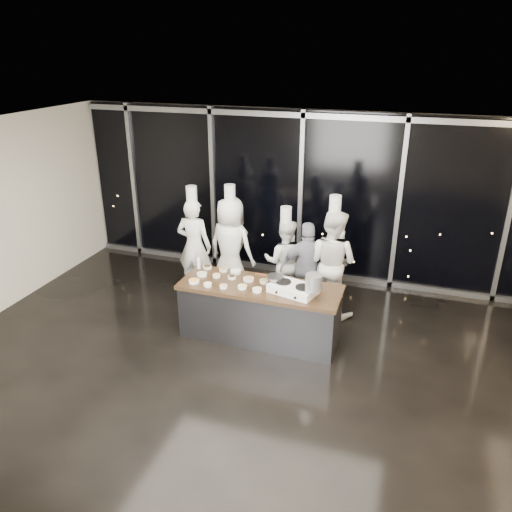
# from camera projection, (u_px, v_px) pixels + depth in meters

# --- Properties ---
(ground) EXTENTS (9.00, 9.00, 0.00)m
(ground) POSITION_uv_depth(u_px,v_px,m) (241.00, 369.00, 7.09)
(ground) COLOR black
(ground) RESTS_ON ground
(room_shell) EXTENTS (9.02, 7.02, 3.21)m
(room_shell) POSITION_uv_depth(u_px,v_px,m) (252.00, 221.00, 6.16)
(room_shell) COLOR beige
(room_shell) RESTS_ON ground
(window_wall) EXTENTS (8.90, 0.11, 3.20)m
(window_wall) POSITION_uv_depth(u_px,v_px,m) (301.00, 196.00, 9.47)
(window_wall) COLOR black
(window_wall) RESTS_ON ground
(demo_counter) EXTENTS (2.46, 0.86, 0.90)m
(demo_counter) POSITION_uv_depth(u_px,v_px,m) (260.00, 312.00, 7.70)
(demo_counter) COLOR #3A3A3F
(demo_counter) RESTS_ON ground
(stove) EXTENTS (0.76, 0.58, 0.14)m
(stove) POSITION_uv_depth(u_px,v_px,m) (293.00, 288.00, 7.30)
(stove) COLOR white
(stove) RESTS_ON demo_counter
(frying_pan) EXTENTS (0.47, 0.31, 0.04)m
(frying_pan) POSITION_uv_depth(u_px,v_px,m) (275.00, 277.00, 7.43)
(frying_pan) COLOR gray
(frying_pan) RESTS_ON stove
(stock_pot) EXTENTS (0.29, 0.29, 0.24)m
(stock_pot) POSITION_uv_depth(u_px,v_px,m) (314.00, 282.00, 7.04)
(stock_pot) COLOR #ACACAE
(stock_pot) RESTS_ON stove
(prep_bowls) EXTENTS (1.17, 0.72, 0.05)m
(prep_bowls) POSITION_uv_depth(u_px,v_px,m) (226.00, 278.00, 7.71)
(prep_bowls) COLOR silver
(prep_bowls) RESTS_ON demo_counter
(squeeze_bottle) EXTENTS (0.06, 0.06, 0.22)m
(squeeze_bottle) POSITION_uv_depth(u_px,v_px,m) (199.00, 263.00, 8.06)
(squeeze_bottle) COLOR white
(squeeze_bottle) RESTS_ON demo_counter
(chef_far_left) EXTENTS (0.65, 0.43, 2.01)m
(chef_far_left) POSITION_uv_depth(u_px,v_px,m) (194.00, 245.00, 9.03)
(chef_far_left) COLOR white
(chef_far_left) RESTS_ON ground
(chef_left) EXTENTS (0.99, 0.75, 2.05)m
(chef_left) POSITION_uv_depth(u_px,v_px,m) (231.00, 246.00, 8.95)
(chef_left) COLOR white
(chef_left) RESTS_ON ground
(chef_center) EXTENTS (0.82, 0.68, 1.76)m
(chef_center) POSITION_uv_depth(u_px,v_px,m) (285.00, 261.00, 8.69)
(chef_center) COLOR white
(chef_center) RESTS_ON ground
(guest) EXTENTS (1.02, 0.71, 1.60)m
(guest) POSITION_uv_depth(u_px,v_px,m) (308.00, 268.00, 8.37)
(guest) COLOR #121732
(guest) RESTS_ON ground
(chef_right) EXTENTS (1.08, 0.96, 2.07)m
(chef_right) POSITION_uv_depth(u_px,v_px,m) (332.00, 262.00, 8.28)
(chef_right) COLOR white
(chef_right) RESTS_ON ground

